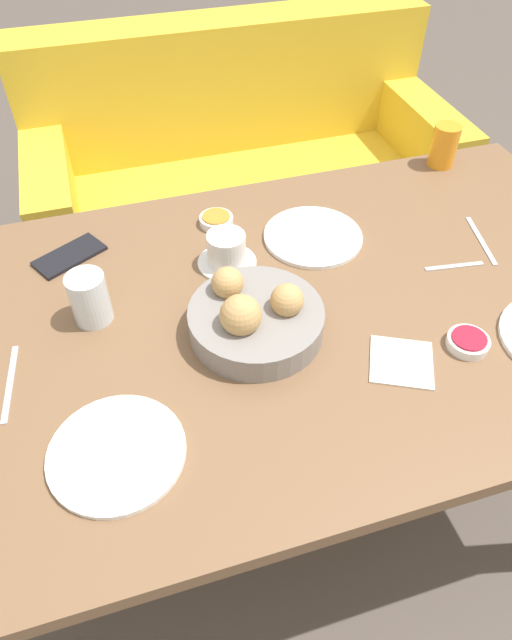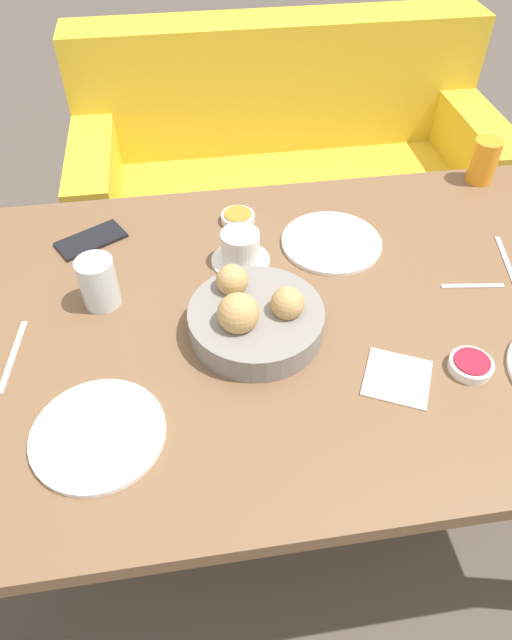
{
  "view_description": "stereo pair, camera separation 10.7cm",
  "coord_description": "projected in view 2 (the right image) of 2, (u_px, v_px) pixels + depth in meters",
  "views": [
    {
      "loc": [
        -0.31,
        -0.76,
        1.57
      ],
      "look_at": [
        -0.09,
        -0.04,
        0.8
      ],
      "focal_mm": 32.0,
      "sensor_mm": 36.0,
      "label": 1
    },
    {
      "loc": [
        -0.2,
        -0.78,
        1.57
      ],
      "look_at": [
        -0.09,
        -0.04,
        0.8
      ],
      "focal_mm": 32.0,
      "sensor_mm": 36.0,
      "label": 2
    }
  ],
  "objects": [
    {
      "name": "water_tumbler",
      "position": [
        98.0,
        282.0,
        1.11
      ],
      "size": [
        0.07,
        0.07,
        0.11
      ],
      "color": "silver",
      "rests_on": "dining_table"
    },
    {
      "name": "couch",
      "position": [
        283.0,
        196.0,
        2.2
      ],
      "size": [
        1.47,
        0.7,
        0.91
      ],
      "color": "gold",
      "rests_on": "ground_plane"
    },
    {
      "name": "plate_far_center",
      "position": [
        331.0,
        242.0,
        1.28
      ],
      "size": [
        0.22,
        0.22,
        0.01
      ],
      "color": "white",
      "rests_on": "dining_table"
    },
    {
      "name": "coffee_cup",
      "position": [
        240.0,
        249.0,
        1.22
      ],
      "size": [
        0.13,
        0.13,
        0.08
      ],
      "color": "white",
      "rests_on": "dining_table"
    },
    {
      "name": "spoon_coffee",
      "position": [
        472.0,
        286.0,
        1.18
      ],
      "size": [
        0.13,
        0.03,
        0.0
      ],
      "color": "#B7B7BC",
      "rests_on": "dining_table"
    },
    {
      "name": "ground_plane",
      "position": [
        285.0,
        495.0,
        1.69
      ],
      "size": [
        10.0,
        10.0,
        0.0
      ],
      "primitive_type": "plane",
      "color": "#564C44"
    },
    {
      "name": "cell_phone",
      "position": [
        91.0,
        240.0,
        1.29
      ],
      "size": [
        0.17,
        0.14,
        0.01
      ],
      "color": "black",
      "rests_on": "dining_table"
    },
    {
      "name": "dining_table",
      "position": [
        296.0,
        342.0,
        1.2
      ],
      "size": [
        1.54,
        0.91,
        0.77
      ],
      "color": "brown",
      "rests_on": "ground_plane"
    },
    {
      "name": "jam_bowl_berry",
      "position": [
        471.0,
        365.0,
        1.02
      ],
      "size": [
        0.08,
        0.08,
        0.02
      ],
      "color": "white",
      "rests_on": "dining_table"
    },
    {
      "name": "jam_bowl_honey",
      "position": [
        238.0,
        217.0,
        1.34
      ],
      "size": [
        0.08,
        0.08,
        0.02
      ],
      "color": "white",
      "rests_on": "dining_table"
    },
    {
      "name": "juice_glass",
      "position": [
        484.0,
        161.0,
        1.43
      ],
      "size": [
        0.07,
        0.07,
        0.11
      ],
      "color": "orange",
      "rests_on": "dining_table"
    },
    {
      "name": "fork_silver",
      "position": [
        507.0,
        262.0,
        1.24
      ],
      "size": [
        0.05,
        0.17,
        0.0
      ],
      "color": "#B7B7BC",
      "rests_on": "dining_table"
    },
    {
      "name": "bread_basket",
      "position": [
        255.0,
        317.0,
        1.07
      ],
      "size": [
        0.26,
        0.26,
        0.12
      ],
      "color": "gray",
      "rests_on": "dining_table"
    },
    {
      "name": "napkin",
      "position": [
        397.0,
        378.0,
        1.01
      ],
      "size": [
        0.15,
        0.15,
        0.0
      ],
      "color": "silver",
      "rests_on": "dining_table"
    },
    {
      "name": "plate_near_left",
      "position": [
        98.0,
        434.0,
        0.93
      ],
      "size": [
        0.22,
        0.22,
        0.01
      ],
      "color": "white",
      "rests_on": "dining_table"
    },
    {
      "name": "knife_silver",
      "position": [
        13.0,
        356.0,
        1.05
      ],
      "size": [
        0.03,
        0.17,
        0.0
      ],
      "color": "#B7B7BC",
      "rests_on": "dining_table"
    }
  ]
}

